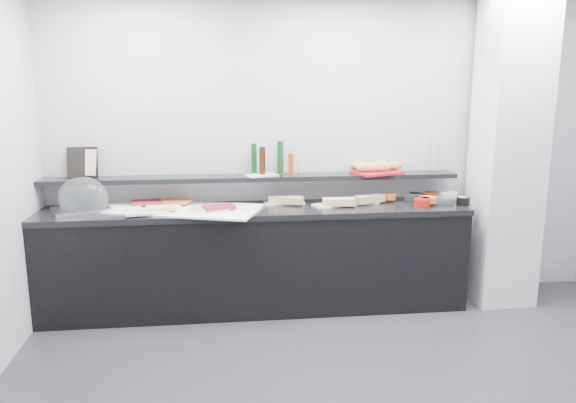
{
  "coord_description": "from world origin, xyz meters",
  "views": [
    {
      "loc": [
        -0.97,
        -2.95,
        1.93
      ],
      "look_at": [
        -0.45,
        1.45,
        1.0
      ],
      "focal_mm": 35.0,
      "sensor_mm": 36.0,
      "label": 1
    }
  ],
  "objects": [
    {
      "name": "counter_top",
      "position": [
        -0.7,
        1.7,
        0.88
      ],
      "size": [
        3.62,
        0.62,
        0.05
      ],
      "primitive_type": "cube",
      "color": "black",
      "rests_on": "buffet_cabinet"
    },
    {
      "name": "column",
      "position": [
        1.5,
        1.65,
        1.35
      ],
      "size": [
        0.5,
        0.5,
        2.7
      ],
      "primitive_type": "cube",
      "color": "silver",
      "rests_on": "ground"
    },
    {
      "name": "bowl_red_jam",
      "position": [
        0.71,
        1.57,
        0.94
      ],
      "size": [
        0.18,
        0.18,
        0.07
      ],
      "primitive_type": "cylinder",
      "rotation": [
        0.0,
        0.0,
        -0.43
      ],
      "color": "maroon",
      "rests_on": "counter_top"
    },
    {
      "name": "sandwich_food_right",
      "position": [
        0.31,
        1.74,
        0.94
      ],
      "size": [
        0.29,
        0.21,
        0.06
      ],
      "primitive_type": "cube",
      "rotation": [
        0.0,
        0.0,
        0.41
      ],
      "color": "tan",
      "rests_on": "sandwich_plate_right"
    },
    {
      "name": "sandwich_plate_left",
      "position": [
        -0.44,
        1.83,
        0.91
      ],
      "size": [
        0.35,
        0.16,
        0.01
      ],
      "primitive_type": "cube",
      "rotation": [
        0.0,
        0.0,
        0.04
      ],
      "color": "white",
      "rests_on": "counter_top"
    },
    {
      "name": "bread_roll_ne",
      "position": [
        0.58,
        1.91,
        1.21
      ],
      "size": [
        0.16,
        0.12,
        0.08
      ],
      "primitive_type": "ellipsoid",
      "rotation": [
        0.0,
        0.0,
        0.19
      ],
      "color": "#C2774A",
      "rests_on": "bread_tray"
    },
    {
      "name": "bowl_glass_salmon",
      "position": [
        0.93,
        1.61,
        0.94
      ],
      "size": [
        0.23,
        0.23,
        0.07
      ],
      "primitive_type": "cylinder",
      "rotation": [
        0.0,
        0.0,
        0.34
      ],
      "color": "silver",
      "rests_on": "counter_top"
    },
    {
      "name": "linen_runner",
      "position": [
        -1.31,
        1.69,
        0.91
      ],
      "size": [
        1.38,
        0.96,
        0.01
      ],
      "primitive_type": "cube",
      "rotation": [
        0.0,
        0.0,
        -0.32
      ],
      "color": "white",
      "rests_on": "counter_top"
    },
    {
      "name": "bread_roll_s",
      "position": [
        0.33,
        1.84,
        1.21
      ],
      "size": [
        0.16,
        0.11,
        0.08
      ],
      "primitive_type": "ellipsoid",
      "rotation": [
        0.0,
        0.0,
        -0.14
      ],
      "color": "#D78652",
      "rests_on": "bread_tray"
    },
    {
      "name": "condiment_tray",
      "position": [
        -0.63,
        1.85,
        1.16
      ],
      "size": [
        0.3,
        0.24,
        0.01
      ],
      "primitive_type": "cube",
      "rotation": [
        0.0,
        0.0,
        0.35
      ],
      "color": "white",
      "rests_on": "wall_shelf"
    },
    {
      "name": "bottle_green_b",
      "position": [
        -0.46,
        1.93,
        1.3
      ],
      "size": [
        0.06,
        0.06,
        0.28
      ],
      "primitive_type": "cylinder",
      "rotation": [
        0.0,
        0.0,
        0.03
      ],
      "color": "#103E16",
      "rests_on": "condiment_tray"
    },
    {
      "name": "platter_cheese",
      "position": [
        -1.59,
        1.55,
        0.92
      ],
      "size": [
        0.37,
        0.29,
        0.01
      ],
      "primitive_type": "cube",
      "rotation": [
        0.0,
        0.0,
        0.22
      ],
      "color": "silver",
      "rests_on": "linen_runner"
    },
    {
      "name": "bottle_brown",
      "position": [
        -0.63,
        1.85,
        1.28
      ],
      "size": [
        0.07,
        0.07,
        0.24
      ],
      "primitive_type": "cylinder",
      "rotation": [
        0.0,
        0.0,
        0.36
      ],
      "color": "#341609",
      "rests_on": "condiment_tray"
    },
    {
      "name": "bottle_hot",
      "position": [
        -0.38,
        1.84,
        1.25
      ],
      "size": [
        0.06,
        0.06,
        0.18
      ],
      "primitive_type": "cylinder",
      "rotation": [
        0.0,
        0.0,
        0.37
      ],
      "color": "#BC2F0D",
      "rests_on": "condiment_tray"
    },
    {
      "name": "bread_roll_mide",
      "position": [
        0.42,
        1.85,
        1.21
      ],
      "size": [
        0.15,
        0.13,
        0.08
      ],
      "primitive_type": "ellipsoid",
      "rotation": [
        0.0,
        0.0,
        0.38
      ],
      "color": "tan",
      "rests_on": "bread_tray"
    },
    {
      "name": "wall_shelf",
      "position": [
        -0.7,
        1.88,
        1.13
      ],
      "size": [
        3.6,
        0.25,
        0.04
      ],
      "primitive_type": "cube",
      "color": "black",
      "rests_on": "back_wall"
    },
    {
      "name": "fill_black_jam",
      "position": [
        0.89,
        1.83,
        0.95
      ],
      "size": [
        0.13,
        0.13,
        0.05
      ],
      "primitive_type": "cylinder",
      "rotation": [
        0.0,
        0.0,
        0.03
      ],
      "color": "#5C210D",
      "rests_on": "bowl_black_jam"
    },
    {
      "name": "sandwich_food_mid",
      "position": [
        0.01,
        1.65,
        0.94
      ],
      "size": [
        0.28,
        0.12,
        0.06
      ],
      "primitive_type": "cube",
      "rotation": [
        0.0,
        0.0,
        -0.06
      ],
      "color": "#E7AC79",
      "rests_on": "sandwich_plate_mid"
    },
    {
      "name": "tongs_mid",
      "position": [
        -0.07,
        1.63,
        0.92
      ],
      "size": [
        0.15,
        0.08,
        0.01
      ],
      "primitive_type": "cylinder",
      "rotation": [
        0.0,
        1.57,
        0.45
      ],
      "color": "silver",
      "rests_on": "sandwich_plate_mid"
    },
    {
      "name": "food_cheese",
      "position": [
        -1.45,
        1.58,
        0.94
      ],
      "size": [
        0.21,
        0.14,
        0.02
      ],
      "primitive_type": "cube",
      "rotation": [
        0.0,
        0.0,
        0.07
      ],
      "color": "#F2DC5E",
      "rests_on": "platter_cheese"
    },
    {
      "name": "food_meat_a",
      "position": [
        -1.62,
        1.84,
        0.94
      ],
      "size": [
        0.27,
        0.19,
        0.02
      ],
      "primitive_type": "cube",
      "rotation": [
        0.0,
        0.0,
        0.16
      ],
      "color": "maroon",
      "rests_on": "platter_meat_a"
    },
    {
      "name": "bowl_black_jam",
      "position": [
        0.76,
        1.83,
        0.94
      ],
      "size": [
        0.16,
        0.16,
        0.07
      ],
      "primitive_type": "cylinder",
      "rotation": [
        0.0,
        0.0,
        -0.36
      ],
      "color": "black",
      "rests_on": "counter_top"
    },
    {
      "name": "fill_black_fruit",
      "position": [
        1.09,
        1.61,
        0.95
      ],
      "size": [
        0.1,
        0.1,
        0.05
      ],
      "primitive_type": "cylinder",
      "rotation": [
        0.0,
        0.0,
        -0.13
      ],
      "color": "orange",
      "rests_on": "bowl_black_fruit"
    },
    {
      "name": "fill_red_jam",
      "position": [
        0.74,
        1.6,
        0.95
      ],
      "size": [
        0.15,
        0.15,
        0.05
      ],
      "primitive_type": "cylinder",
      "rotation": [
        0.0,
        0.0,
        0.43
      ],
      "color": "#5C200D",
      "rests_on": "bowl_red_jam"
    },
    {
      "name": "platter_meat_a",
      "position": [
        -1.8,
        1.85,
        0.92
      ],
      "size": [
        0.3,
        0.21,
        0.01
      ],
      "primitive_type": "cube",
      "rotation": [
        0.0,
        0.0,
        0.04
      ],
      "color": "white",
      "rests_on": "linen_runner"
    },
    {
      "name": "bread_roll_n",
      "position": [
        0.46,
        1.97,
        1.21
      ],
      "size": [
        0.15,
        0.11,
        0.08
      ],
      "primitive_type": "ellipsoid",
      "rotation": [
        0.0,
        0.0,
        0.13
      ],
      "color": "#AD8242",
      "rests_on": "bread_tray"
    },
    {
      "name": "print_art",
      "position": [
        -2.11,
        1.93,
        1.28
      ],
      "size": [
        0.18,
        0.11,
        0.22
      ],
      "primitive_type": "cube",
      "rotation": [
        -0.21,
        0.0,
        -0.36
      ],
      "color": "beige",
      "rests_on": "framed_print"
    },
    {
      "name": "cloche_base",
      "position": [
        -2.13,
        1.68,
        0.92
      ],
      "size": [
        0.51,
        0.44,
        0.04
      ],
      "primitive_type": "cube",
      "rotation": [
        0.0,
        0.0,
        0.43
      ],
      "color": "#B7B9BF",
      "rests_on": "counter_top"
    },
    {
      "name": "fill_glass_salmon",
      "position": [
        0.8,
        1.64,
        0.95
      ],
      "size": [
        0.15,
        0.15,
        0.05
      ],
      "primitive_type": "cylinder",
      "rotation": [
        0.0,
        0.0,
        -0.0
      ],
      "color": "#DF5236",
      "rests_on": "bowl_glass_salmon"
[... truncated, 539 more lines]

